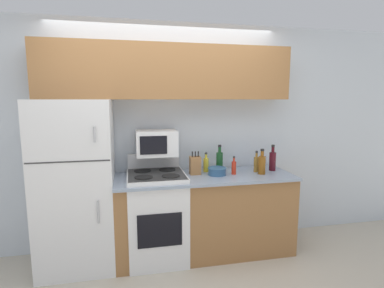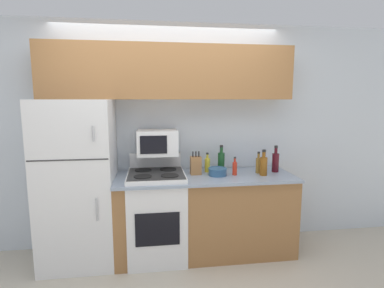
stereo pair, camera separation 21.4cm
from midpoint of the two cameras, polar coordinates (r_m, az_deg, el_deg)
ground_plane at (r=3.27m, az=-4.98°, el=-22.89°), size 12.00×12.00×0.00m
wall_back at (r=3.49m, az=-6.59°, el=1.41°), size 8.00×0.05×2.55m
lower_cabinets at (r=3.40m, az=0.58°, el=-13.18°), size 1.92×0.67×0.89m
refrigerator at (r=3.27m, az=-22.96°, el=-7.28°), size 0.73×0.66×1.70m
upper_cabinets at (r=3.28m, az=-6.49°, el=13.41°), size 2.65×0.32×0.57m
stove at (r=3.31m, az=-8.62°, el=-13.20°), size 0.60×0.65×1.09m
microwave at (r=3.27m, az=-8.66°, el=0.19°), size 0.43×0.31×0.27m
knife_block at (r=3.28m, az=-1.27°, el=-4.09°), size 0.12×0.10×0.26m
bowl at (r=3.26m, az=2.92°, el=-5.17°), size 0.21×0.21×0.08m
bottle_cooking_spray at (r=3.39m, az=0.88°, el=-3.88°), size 0.06×0.06×0.22m
bottle_vinegar at (r=3.44m, az=10.41°, el=-3.73°), size 0.06×0.06×0.24m
bottle_wine_red at (r=3.54m, az=13.42°, el=-3.08°), size 0.08×0.08×0.30m
bottle_wine_green at (r=3.44m, az=3.49°, el=-3.18°), size 0.08×0.08×0.30m
bottle_whiskey at (r=3.35m, az=11.39°, el=-3.81°), size 0.08×0.08×0.28m
bottle_hot_sauce at (r=3.30m, az=6.13°, el=-4.44°), size 0.05×0.05×0.20m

